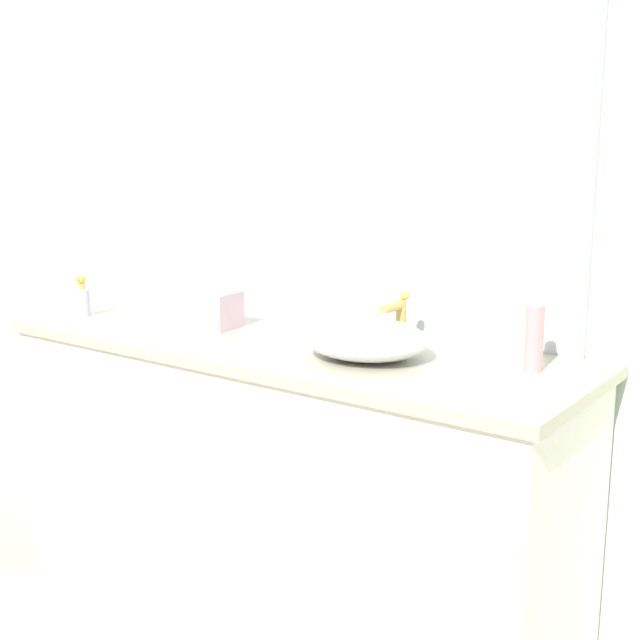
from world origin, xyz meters
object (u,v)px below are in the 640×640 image
at_px(sink_basin, 365,339).
at_px(tissue_box, 215,308).
at_px(lotion_bottle, 534,336).
at_px(soap_dispenser, 83,299).

height_order(sink_basin, tissue_box, tissue_box).
bearing_deg(lotion_bottle, sink_basin, -161.83).
bearing_deg(soap_dispenser, lotion_bottle, 7.78).
bearing_deg(sink_basin, lotion_bottle, 18.17).
bearing_deg(soap_dispenser, tissue_box, 13.30).
relative_size(sink_basin, soap_dispenser, 2.44).
distance_m(soap_dispenser, tissue_box, 0.50).
xyz_separation_m(sink_basin, soap_dispenser, (-1.07, -0.07, 0.01)).
relative_size(soap_dispenser, lotion_bottle, 0.73).
height_order(sink_basin, lotion_bottle, lotion_bottle).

